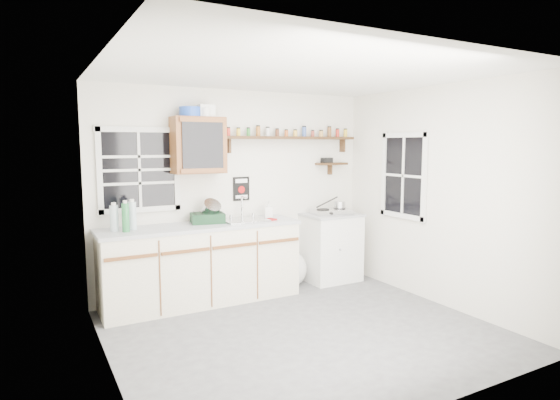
# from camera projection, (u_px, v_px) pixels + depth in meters

# --- Properties ---
(room) EXTENTS (3.64, 3.24, 2.54)m
(room) POSITION_uv_depth(u_px,v_px,m) (304.00, 206.00, 4.48)
(room) COLOR #48484A
(room) RESTS_ON ground
(main_cabinet) EXTENTS (2.31, 0.63, 0.92)m
(main_cabinet) POSITION_uv_depth(u_px,v_px,m) (202.00, 263.00, 5.42)
(main_cabinet) COLOR beige
(main_cabinet) RESTS_ON floor
(right_cabinet) EXTENTS (0.73, 0.57, 0.91)m
(right_cabinet) POSITION_uv_depth(u_px,v_px,m) (331.00, 247.00, 6.32)
(right_cabinet) COLOR silver
(right_cabinet) RESTS_ON floor
(sink) EXTENTS (0.52, 0.44, 0.29)m
(sink) POSITION_uv_depth(u_px,v_px,m) (244.00, 220.00, 5.63)
(sink) COLOR #B4B5B9
(sink) RESTS_ON main_cabinet
(upper_cabinet) EXTENTS (0.60, 0.32, 0.65)m
(upper_cabinet) POSITION_uv_depth(u_px,v_px,m) (198.00, 145.00, 5.40)
(upper_cabinet) COLOR brown
(upper_cabinet) RESTS_ON wall_back
(upper_cabinet_clutter) EXTENTS (0.40, 0.24, 0.14)m
(upper_cabinet_clutter) POSITION_uv_depth(u_px,v_px,m) (197.00, 112.00, 5.36)
(upper_cabinet_clutter) COLOR #1B44B4
(upper_cabinet_clutter) RESTS_ON upper_cabinet
(spice_shelf) EXTENTS (1.91, 0.18, 0.35)m
(spice_shelf) POSITION_uv_depth(u_px,v_px,m) (291.00, 137.00, 6.06)
(spice_shelf) COLOR black
(spice_shelf) RESTS_ON wall_back
(secondary_shelf) EXTENTS (0.45, 0.16, 0.24)m
(secondary_shelf) POSITION_uv_depth(u_px,v_px,m) (330.00, 163.00, 6.41)
(secondary_shelf) COLOR black
(secondary_shelf) RESTS_ON wall_back
(warning_sign) EXTENTS (0.22, 0.02, 0.30)m
(warning_sign) POSITION_uv_depth(u_px,v_px,m) (241.00, 189.00, 5.88)
(warning_sign) COLOR black
(warning_sign) RESTS_ON wall_back
(window_back) EXTENTS (0.93, 0.03, 0.98)m
(window_back) POSITION_uv_depth(u_px,v_px,m) (139.00, 170.00, 5.25)
(window_back) COLOR black
(window_back) RESTS_ON wall_back
(window_right) EXTENTS (0.03, 0.78, 1.08)m
(window_right) POSITION_uv_depth(u_px,v_px,m) (404.00, 176.00, 5.79)
(window_right) COLOR black
(window_right) RESTS_ON wall_back
(water_bottles) EXTENTS (0.28, 0.19, 0.33)m
(water_bottles) POSITION_uv_depth(u_px,v_px,m) (124.00, 217.00, 4.96)
(water_bottles) COLOR #A3B9BF
(water_bottles) RESTS_ON main_cabinet
(dish_rack) EXTENTS (0.43, 0.36, 0.29)m
(dish_rack) POSITION_uv_depth(u_px,v_px,m) (209.00, 215.00, 5.49)
(dish_rack) COLOR black
(dish_rack) RESTS_ON main_cabinet
(soap_bottle) EXTENTS (0.12, 0.13, 0.21)m
(soap_bottle) POSITION_uv_depth(u_px,v_px,m) (269.00, 209.00, 5.85)
(soap_bottle) COLOR silver
(soap_bottle) RESTS_ON main_cabinet
(rag) EXTENTS (0.17, 0.15, 0.02)m
(rag) POSITION_uv_depth(u_px,v_px,m) (270.00, 220.00, 5.66)
(rag) COLOR maroon
(rag) RESTS_ON main_cabinet
(hotplate) EXTENTS (0.56, 0.34, 0.08)m
(hotplate) POSITION_uv_depth(u_px,v_px,m) (331.00, 211.00, 6.24)
(hotplate) COLOR #B4B5B9
(hotplate) RESTS_ON right_cabinet
(saucepan) EXTENTS (0.38, 0.21, 0.16)m
(saucepan) POSITION_uv_depth(u_px,v_px,m) (339.00, 205.00, 6.29)
(saucepan) COLOR #B4B5B9
(saucepan) RESTS_ON hotplate
(trash_bag) EXTENTS (0.44, 0.40, 0.50)m
(trash_bag) POSITION_uv_depth(u_px,v_px,m) (290.00, 269.00, 6.13)
(trash_bag) COLOR silver
(trash_bag) RESTS_ON floor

